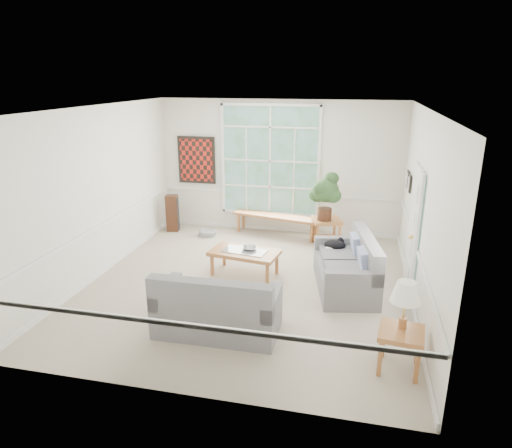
{
  "coord_description": "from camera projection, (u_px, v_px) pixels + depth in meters",
  "views": [
    {
      "loc": [
        1.74,
        -7.07,
        3.48
      ],
      "look_at": [
        0.1,
        0.2,
        1.05
      ],
      "focal_mm": 32.0,
      "sensor_mm": 36.0,
      "label": 1
    }
  ],
  "objects": [
    {
      "name": "wall_frame_far",
      "position": [
        407.0,
        179.0,
        8.95
      ],
      "size": [
        0.04,
        0.26,
        0.32
      ],
      "primitive_type": "cube",
      "color": "black",
      "rests_on": "wall_right"
    },
    {
      "name": "end_table",
      "position": [
        326.0,
        232.0,
        9.77
      ],
      "size": [
        0.72,
        0.72,
        0.58
      ],
      "primitive_type": "cube",
      "rotation": [
        0.0,
        0.0,
        0.29
      ],
      "color": "#A66636",
      "rests_on": "floor"
    },
    {
      "name": "houseplant",
      "position": [
        325.0,
        196.0,
        9.47
      ],
      "size": [
        0.63,
        0.63,
        1.03
      ],
      "primitive_type": null,
      "rotation": [
        0.0,
        0.0,
        0.04
      ],
      "color": "#274823",
      "rests_on": "end_table"
    },
    {
      "name": "loveseat_front",
      "position": [
        218.0,
        301.0,
        6.4
      ],
      "size": [
        1.72,
        0.9,
        0.93
      ],
      "primitive_type": "cube",
      "rotation": [
        0.0,
        0.0,
        0.01
      ],
      "color": "slate",
      "rests_on": "floor"
    },
    {
      "name": "door_sidelight",
      "position": [
        417.0,
        234.0,
        7.05
      ],
      "size": [
        0.08,
        0.26,
        1.9
      ],
      "primitive_type": "cube",
      "color": "white",
      "rests_on": "wall_right"
    },
    {
      "name": "side_table",
      "position": [
        400.0,
        350.0,
        5.6
      ],
      "size": [
        0.59,
        0.59,
        0.54
      ],
      "primitive_type": "cube",
      "rotation": [
        0.0,
        0.0,
        -0.13
      ],
      "color": "#A66636",
      "rests_on": "floor"
    },
    {
      "name": "loveseat_right",
      "position": [
        345.0,
        263.0,
        7.7
      ],
      "size": [
        1.21,
        1.87,
        0.94
      ],
      "primitive_type": "cube",
      "rotation": [
        0.0,
        0.0,
        0.19
      ],
      "color": "slate",
      "rests_on": "floor"
    },
    {
      "name": "entry_door",
      "position": [
        412.0,
        227.0,
        7.67
      ],
      "size": [
        0.08,
        0.9,
        2.1
      ],
      "primitive_type": "cube",
      "color": "white",
      "rests_on": "floor"
    },
    {
      "name": "pewter_bowl",
      "position": [
        249.0,
        248.0,
        8.29
      ],
      "size": [
        0.35,
        0.35,
        0.08
      ],
      "primitive_type": "imported",
      "rotation": [
        0.0,
        0.0,
        -0.08
      ],
      "color": "gray",
      "rests_on": "coffee_table"
    },
    {
      "name": "floor",
      "position": [
        248.0,
        284.0,
        8.01
      ],
      "size": [
        5.5,
        6.0,
        0.01
      ],
      "primitive_type": "cube",
      "color": "#A79B89",
      "rests_on": "ground"
    },
    {
      "name": "wall_right",
      "position": [
        422.0,
        212.0,
        6.97
      ],
      "size": [
        0.02,
        6.0,
        3.0
      ],
      "primitive_type": "cube",
      "color": "silver",
      "rests_on": "ground"
    },
    {
      "name": "window_back",
      "position": [
        270.0,
        161.0,
        10.28
      ],
      "size": [
        2.3,
        0.08,
        2.4
      ],
      "primitive_type": "cube",
      "color": "white",
      "rests_on": "wall_back"
    },
    {
      "name": "wall_back",
      "position": [
        279.0,
        167.0,
        10.32
      ],
      "size": [
        5.5,
        0.02,
        3.0
      ],
      "primitive_type": "cube",
      "color": "silver",
      "rests_on": "ground"
    },
    {
      "name": "wall_art",
      "position": [
        196.0,
        160.0,
        10.65
      ],
      "size": [
        0.9,
        0.06,
        1.1
      ],
      "primitive_type": "cube",
      "color": "maroon",
      "rests_on": "wall_back"
    },
    {
      "name": "wall_left",
      "position": [
        98.0,
        192.0,
        8.12
      ],
      "size": [
        0.02,
        6.0,
        3.0
      ],
      "primitive_type": "cube",
      "color": "silver",
      "rests_on": "ground"
    },
    {
      "name": "floor_speaker",
      "position": [
        172.0,
        213.0,
        10.61
      ],
      "size": [
        0.3,
        0.25,
        0.86
      ],
      "primitive_type": "cube",
      "rotation": [
        0.0,
        0.0,
        0.15
      ],
      "color": "#3A1E12",
      "rests_on": "floor"
    },
    {
      "name": "pet_bed",
      "position": [
        208.0,
        233.0,
        10.42
      ],
      "size": [
        0.48,
        0.48,
        0.12
      ],
      "primitive_type": "cylinder",
      "rotation": [
        0.0,
        0.0,
        0.21
      ],
      "color": "gray",
      "rests_on": "floor"
    },
    {
      "name": "coffee_table",
      "position": [
        245.0,
        263.0,
        8.33
      ],
      "size": [
        1.31,
        0.85,
        0.46
      ],
      "primitive_type": "cube",
      "rotation": [
        0.0,
        0.0,
        -0.15
      ],
      "color": "#A66636",
      "rests_on": "floor"
    },
    {
      "name": "table_lamp",
      "position": [
        405.0,
        305.0,
        5.49
      ],
      "size": [
        0.36,
        0.36,
        0.62
      ],
      "primitive_type": null,
      "rotation": [
        0.0,
        0.0,
        -0.01
      ],
      "color": "white",
      "rests_on": "side_table"
    },
    {
      "name": "cat",
      "position": [
        335.0,
        244.0,
        8.25
      ],
      "size": [
        0.44,
        0.35,
        0.18
      ],
      "primitive_type": "ellipsoid",
      "rotation": [
        0.0,
        0.0,
        -0.2
      ],
      "color": "black",
      "rests_on": "loveseat_right"
    },
    {
      "name": "ceiling",
      "position": [
        247.0,
        108.0,
        7.08
      ],
      "size": [
        5.5,
        6.0,
        0.02
      ],
      "primitive_type": "cube",
      "color": "white",
      "rests_on": "ground"
    },
    {
      "name": "wall_frame_near",
      "position": [
        409.0,
        183.0,
        8.58
      ],
      "size": [
        0.04,
        0.26,
        0.32
      ],
      "primitive_type": "cube",
      "color": "black",
      "rests_on": "wall_right"
    },
    {
      "name": "wall_front",
      "position": [
        179.0,
        275.0,
        4.76
      ],
      "size": [
        5.5,
        0.02,
        3.0
      ],
      "primitive_type": "cube",
      "color": "silver",
      "rests_on": "ground"
    },
    {
      "name": "window_bench",
      "position": [
        276.0,
        225.0,
        10.39
      ],
      "size": [
        2.04,
        0.81,
        0.47
      ],
      "primitive_type": "cube",
      "rotation": [
        0.0,
        0.0,
        -0.22
      ],
      "color": "#A66636",
      "rests_on": "floor"
    }
  ]
}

